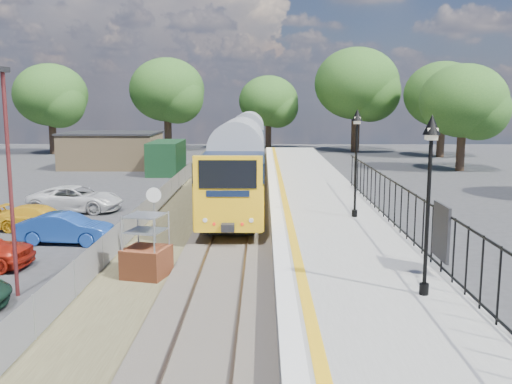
{
  "coord_description": "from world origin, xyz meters",
  "views": [
    {
      "loc": [
        1.36,
        -18.1,
        5.81
      ],
      "look_at": [
        1.06,
        5.8,
        2.0
      ],
      "focal_mm": 40.0,
      "sensor_mm": 36.0,
      "label": 1
    }
  ],
  "objects_px": {
    "brick_plinth": "(146,247)",
    "car_white": "(76,199)",
    "car_blue": "(66,228)",
    "car_yellow": "(40,218)",
    "train": "(245,149)",
    "victorian_lamp_south": "(430,163)",
    "victorian_lamp_north": "(357,138)",
    "speed_sign": "(154,211)",
    "carpark_lamp": "(9,168)"
  },
  "relations": [
    {
      "from": "brick_plinth",
      "to": "carpark_lamp",
      "type": "height_order",
      "value": "carpark_lamp"
    },
    {
      "from": "car_white",
      "to": "brick_plinth",
      "type": "bearing_deg",
      "value": -145.65
    },
    {
      "from": "victorian_lamp_south",
      "to": "victorian_lamp_north",
      "type": "xyz_separation_m",
      "value": [
        -0.2,
        10.0,
        0.0
      ]
    },
    {
      "from": "speed_sign",
      "to": "car_white",
      "type": "xyz_separation_m",
      "value": [
        -6.0,
        9.44,
        -1.17
      ]
    },
    {
      "from": "brick_plinth",
      "to": "victorian_lamp_north",
      "type": "bearing_deg",
      "value": 36.93
    },
    {
      "from": "carpark_lamp",
      "to": "victorian_lamp_south",
      "type": "bearing_deg",
      "value": -11.38
    },
    {
      "from": "victorian_lamp_north",
      "to": "car_blue",
      "type": "relative_size",
      "value": 1.2
    },
    {
      "from": "brick_plinth",
      "to": "car_white",
      "type": "xyz_separation_m",
      "value": [
        -6.11,
        11.53,
        -0.36
      ]
    },
    {
      "from": "victorian_lamp_south",
      "to": "carpark_lamp",
      "type": "xyz_separation_m",
      "value": [
        -11.56,
        2.33,
        -0.42
      ]
    },
    {
      "from": "carpark_lamp",
      "to": "car_yellow",
      "type": "xyz_separation_m",
      "value": [
        -2.7,
        8.73,
        -3.3
      ]
    },
    {
      "from": "victorian_lamp_north",
      "to": "car_blue",
      "type": "distance_m",
      "value": 12.67
    },
    {
      "from": "carpark_lamp",
      "to": "car_white",
      "type": "relative_size",
      "value": 1.39
    },
    {
      "from": "car_white",
      "to": "carpark_lamp",
      "type": "bearing_deg",
      "value": -162.74
    },
    {
      "from": "victorian_lamp_south",
      "to": "car_yellow",
      "type": "bearing_deg",
      "value": 142.2
    },
    {
      "from": "victorian_lamp_north",
      "to": "car_yellow",
      "type": "bearing_deg",
      "value": 175.69
    },
    {
      "from": "victorian_lamp_south",
      "to": "speed_sign",
      "type": "bearing_deg",
      "value": 142.46
    },
    {
      "from": "train",
      "to": "car_yellow",
      "type": "relative_size",
      "value": 10.24
    },
    {
      "from": "victorian_lamp_south",
      "to": "brick_plinth",
      "type": "xyz_separation_m",
      "value": [
        -8.0,
        4.14,
        -3.25
      ]
    },
    {
      "from": "victorian_lamp_north",
      "to": "speed_sign",
      "type": "height_order",
      "value": "victorian_lamp_north"
    },
    {
      "from": "car_blue",
      "to": "car_yellow",
      "type": "height_order",
      "value": "car_blue"
    },
    {
      "from": "car_yellow",
      "to": "car_white",
      "type": "distance_m",
      "value": 4.62
    },
    {
      "from": "speed_sign",
      "to": "car_white",
      "type": "relative_size",
      "value": 0.56
    },
    {
      "from": "victorian_lamp_south",
      "to": "carpark_lamp",
      "type": "height_order",
      "value": "carpark_lamp"
    },
    {
      "from": "speed_sign",
      "to": "carpark_lamp",
      "type": "height_order",
      "value": "carpark_lamp"
    },
    {
      "from": "victorian_lamp_south",
      "to": "car_white",
      "type": "bearing_deg",
      "value": 132.0
    },
    {
      "from": "carpark_lamp",
      "to": "car_white",
      "type": "height_order",
      "value": "carpark_lamp"
    },
    {
      "from": "car_white",
      "to": "victorian_lamp_south",
      "type": "bearing_deg",
      "value": -131.56
    },
    {
      "from": "car_blue",
      "to": "car_yellow",
      "type": "bearing_deg",
      "value": 45.81
    },
    {
      "from": "carpark_lamp",
      "to": "car_yellow",
      "type": "relative_size",
      "value": 1.7
    },
    {
      "from": "victorian_lamp_south",
      "to": "victorian_lamp_north",
      "type": "bearing_deg",
      "value": 91.15
    },
    {
      "from": "victorian_lamp_south",
      "to": "brick_plinth",
      "type": "distance_m",
      "value": 9.58
    },
    {
      "from": "car_blue",
      "to": "car_yellow",
      "type": "relative_size",
      "value": 0.96
    },
    {
      "from": "speed_sign",
      "to": "car_yellow",
      "type": "xyz_separation_m",
      "value": [
        -6.15,
        4.83,
        -1.27
      ]
    },
    {
      "from": "carpark_lamp",
      "to": "car_blue",
      "type": "height_order",
      "value": "carpark_lamp"
    },
    {
      "from": "carpark_lamp",
      "to": "car_yellow",
      "type": "bearing_deg",
      "value": 107.16
    },
    {
      "from": "victorian_lamp_south",
      "to": "car_blue",
      "type": "distance_m",
      "value": 15.51
    },
    {
      "from": "brick_plinth",
      "to": "car_yellow",
      "type": "distance_m",
      "value": 9.34
    },
    {
      "from": "speed_sign",
      "to": "car_yellow",
      "type": "relative_size",
      "value": 0.68
    },
    {
      "from": "victorian_lamp_north",
      "to": "car_blue",
      "type": "bearing_deg",
      "value": -174.13
    },
    {
      "from": "car_white",
      "to": "car_blue",
      "type": "bearing_deg",
      "value": -158.64
    },
    {
      "from": "victorian_lamp_south",
      "to": "car_yellow",
      "type": "relative_size",
      "value": 1.15
    },
    {
      "from": "train",
      "to": "speed_sign",
      "type": "relative_size",
      "value": 14.96
    },
    {
      "from": "victorian_lamp_north",
      "to": "carpark_lamp",
      "type": "height_order",
      "value": "carpark_lamp"
    },
    {
      "from": "car_yellow",
      "to": "car_white",
      "type": "relative_size",
      "value": 0.81
    },
    {
      "from": "victorian_lamp_south",
      "to": "brick_plinth",
      "type": "bearing_deg",
      "value": 152.65
    },
    {
      "from": "brick_plinth",
      "to": "train",
      "type": "bearing_deg",
      "value": 84.04
    },
    {
      "from": "brick_plinth",
      "to": "car_white",
      "type": "distance_m",
      "value": 13.06
    },
    {
      "from": "victorian_lamp_north",
      "to": "speed_sign",
      "type": "distance_m",
      "value": 9.1
    },
    {
      "from": "speed_sign",
      "to": "car_yellow",
      "type": "bearing_deg",
      "value": 138.54
    },
    {
      "from": "train",
      "to": "brick_plinth",
      "type": "height_order",
      "value": "train"
    }
  ]
}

